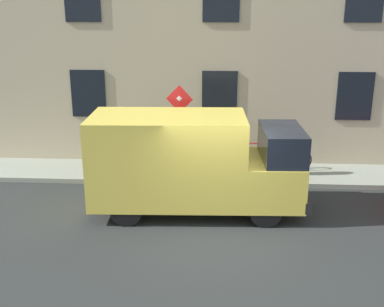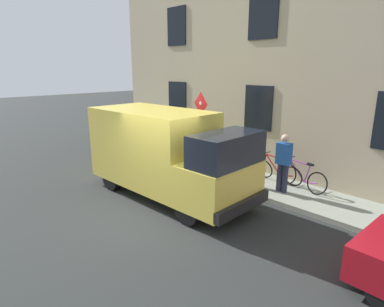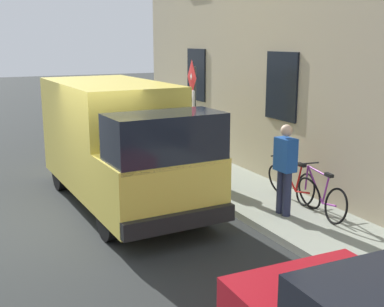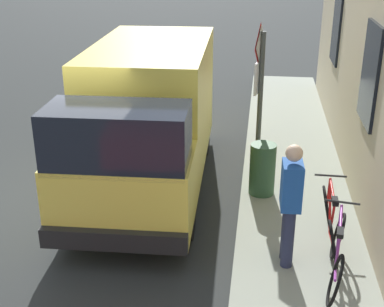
{
  "view_description": "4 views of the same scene",
  "coord_description": "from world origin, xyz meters",
  "px_view_note": "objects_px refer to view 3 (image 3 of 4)",
  "views": [
    {
      "loc": [
        -10.03,
        0.01,
        5.09
      ],
      "look_at": [
        2.74,
        0.75,
        1.05
      ],
      "focal_mm": 44.38,
      "sensor_mm": 36.0,
      "label": 1
    },
    {
      "loc": [
        -4.47,
        -6.35,
        3.68
      ],
      "look_at": [
        2.43,
        0.85,
        1.02
      ],
      "focal_mm": 30.06,
      "sensor_mm": 36.0,
      "label": 2
    },
    {
      "loc": [
        -1.83,
        -8.87,
        3.35
      ],
      "look_at": [
        2.58,
        0.09,
        1.04
      ],
      "focal_mm": 45.89,
      "sensor_mm": 36.0,
      "label": 3
    },
    {
      "loc": [
        3.14,
        -7.9,
        4.26
      ],
      "look_at": [
        2.07,
        0.04,
        0.92
      ],
      "focal_mm": 48.83,
      "sensor_mm": 36.0,
      "label": 4
    }
  ],
  "objects_px": {
    "sign_post_stacked": "(192,104)",
    "bicycle_purple": "(320,195)",
    "bicycle_red": "(293,184)",
    "litter_bin": "(214,168)",
    "pedestrian": "(285,167)",
    "delivery_van": "(119,141)"
  },
  "relations": [
    {
      "from": "pedestrian",
      "to": "bicycle_purple",
      "type": "bearing_deg",
      "value": -26.86
    },
    {
      "from": "sign_post_stacked",
      "to": "litter_bin",
      "type": "bearing_deg",
      "value": -80.37
    },
    {
      "from": "litter_bin",
      "to": "sign_post_stacked",
      "type": "bearing_deg",
      "value": 99.63
    },
    {
      "from": "bicycle_purple",
      "to": "litter_bin",
      "type": "relative_size",
      "value": 1.91
    },
    {
      "from": "sign_post_stacked",
      "to": "pedestrian",
      "type": "xyz_separation_m",
      "value": [
        0.5,
        -2.87,
        -0.86
      ]
    },
    {
      "from": "delivery_van",
      "to": "litter_bin",
      "type": "distance_m",
      "value": 2.21
    },
    {
      "from": "delivery_van",
      "to": "bicycle_red",
      "type": "xyz_separation_m",
      "value": [
        3.03,
        -1.87,
        -0.82
      ]
    },
    {
      "from": "sign_post_stacked",
      "to": "delivery_van",
      "type": "xyz_separation_m",
      "value": [
        -1.91,
        -0.47,
        -0.6
      ]
    },
    {
      "from": "sign_post_stacked",
      "to": "delivery_van",
      "type": "height_order",
      "value": "sign_post_stacked"
    },
    {
      "from": "bicycle_red",
      "to": "pedestrian",
      "type": "xyz_separation_m",
      "value": [
        -0.62,
        -0.53,
        0.56
      ]
    },
    {
      "from": "bicycle_purple",
      "to": "bicycle_red",
      "type": "bearing_deg",
      "value": 8.55
    },
    {
      "from": "sign_post_stacked",
      "to": "bicycle_purple",
      "type": "bearing_deg",
      "value": -70.57
    },
    {
      "from": "bicycle_red",
      "to": "sign_post_stacked",
      "type": "bearing_deg",
      "value": 26.55
    },
    {
      "from": "sign_post_stacked",
      "to": "bicycle_purple",
      "type": "xyz_separation_m",
      "value": [
        1.11,
        -3.16,
        -1.42
      ]
    },
    {
      "from": "sign_post_stacked",
      "to": "delivery_van",
      "type": "relative_size",
      "value": 0.49
    },
    {
      "from": "sign_post_stacked",
      "to": "litter_bin",
      "type": "relative_size",
      "value": 2.96
    },
    {
      "from": "delivery_van",
      "to": "bicycle_purple",
      "type": "height_order",
      "value": "delivery_van"
    },
    {
      "from": "bicycle_purple",
      "to": "bicycle_red",
      "type": "height_order",
      "value": "same"
    },
    {
      "from": "delivery_van",
      "to": "litter_bin",
      "type": "height_order",
      "value": "delivery_van"
    },
    {
      "from": "delivery_van",
      "to": "pedestrian",
      "type": "bearing_deg",
      "value": 42.94
    },
    {
      "from": "bicycle_purple",
      "to": "pedestrian",
      "type": "xyz_separation_m",
      "value": [
        -0.62,
        0.29,
        0.56
      ]
    },
    {
      "from": "bicycle_red",
      "to": "litter_bin",
      "type": "relative_size",
      "value": 1.9
    }
  ]
}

